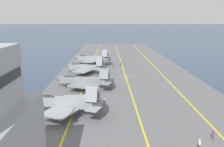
% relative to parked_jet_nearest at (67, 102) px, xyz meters
% --- Properties ---
extents(ground_plane, '(2000.00, 2000.00, 0.00)m').
position_rel_parked_jet_nearest_xyz_m(ground_plane, '(32.06, -14.28, -2.93)').
color(ground_plane, '#2D425B').
extents(carrier_deck, '(223.14, 46.80, 0.40)m').
position_rel_parked_jet_nearest_xyz_m(carrier_deck, '(32.06, -14.28, -2.73)').
color(carrier_deck, slate).
rests_on(carrier_deck, ground).
extents(deck_stripe_foul_line, '(200.82, 2.03, 0.01)m').
position_rel_parked_jet_nearest_xyz_m(deck_stripe_foul_line, '(32.06, -27.15, -2.53)').
color(deck_stripe_foul_line, yellow).
rests_on(deck_stripe_foul_line, carrier_deck).
extents(deck_stripe_centerline, '(200.82, 0.36, 0.01)m').
position_rel_parked_jet_nearest_xyz_m(deck_stripe_centerline, '(32.06, -14.28, -2.53)').
color(deck_stripe_centerline, yellow).
rests_on(deck_stripe_centerline, carrier_deck).
extents(deck_stripe_edge_line, '(200.81, 2.62, 0.01)m').
position_rel_parked_jet_nearest_xyz_m(deck_stripe_edge_line, '(32.06, -1.41, -2.53)').
color(deck_stripe_edge_line, yellow).
rests_on(deck_stripe_edge_line, carrier_deck).
extents(parked_jet_nearest, '(13.44, 16.20, 6.49)m').
position_rel_parked_jet_nearest_xyz_m(parked_jet_nearest, '(0.00, 0.00, 0.00)').
color(parked_jet_nearest, '#93999E').
rests_on(parked_jet_nearest, carrier_deck).
extents(parked_jet_second, '(12.23, 17.41, 5.73)m').
position_rel_parked_jet_nearest_xyz_m(parked_jet_second, '(18.88, -1.66, -0.31)').
color(parked_jet_second, gray).
rests_on(parked_jet_second, carrier_deck).
extents(parked_jet_third, '(14.08, 15.40, 6.50)m').
position_rel_parked_jet_nearest_xyz_m(parked_jet_third, '(36.88, -0.57, -0.21)').
color(parked_jet_third, gray).
rests_on(parked_jet_third, carrier_deck).
extents(parked_jet_fourth, '(14.21, 16.35, 6.45)m').
position_rel_parked_jet_nearest_xyz_m(parked_jet_fourth, '(53.92, -1.74, 0.15)').
color(parked_jet_fourth, gray).
rests_on(parked_jet_fourth, carrier_deck).
extents(crew_green_vest, '(0.46, 0.40, 1.76)m').
position_rel_parked_jet_nearest_xyz_m(crew_green_vest, '(50.76, -13.62, -1.57)').
color(crew_green_vest, '#232328').
rests_on(crew_green_vest, carrier_deck).
extents(crew_white_vest, '(0.39, 0.27, 1.75)m').
position_rel_parked_jet_nearest_xyz_m(crew_white_vest, '(-13.74, -21.58, -1.57)').
color(crew_white_vest, '#4C473D').
rests_on(crew_white_vest, carrier_deck).
extents(crew_blue_vest, '(0.29, 0.40, 1.76)m').
position_rel_parked_jet_nearest_xyz_m(crew_blue_vest, '(50.47, -10.42, -1.57)').
color(crew_blue_vest, '#383328').
rests_on(crew_blue_vest, carrier_deck).
extents(crew_purple_vest, '(0.40, 0.29, 1.77)m').
position_rel_parked_jet_nearest_xyz_m(crew_purple_vest, '(-10.78, -24.93, -1.56)').
color(crew_purple_vest, '#4C473D').
rests_on(crew_purple_vest, carrier_deck).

